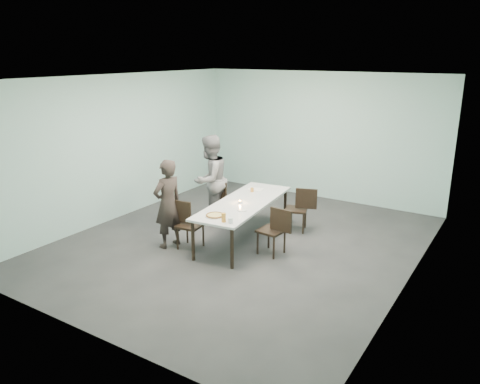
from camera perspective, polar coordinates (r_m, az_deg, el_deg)
The scene contains 16 objects.
ground at distance 8.77m, azimuth 0.09°, elevation -6.23°, with size 7.00×7.00×0.00m, color #333335.
room_shell at distance 8.19m, azimuth 0.10°, elevation 6.93°, with size 6.02×7.02×3.01m.
table at distance 8.70m, azimuth 0.46°, elevation -1.54°, with size 1.18×2.68×0.75m.
chair_near_left at distance 8.47m, azimuth -6.59°, elevation -3.54°, with size 0.63×0.47×0.87m.
chair_far_left at distance 9.64m, azimuth -2.16°, elevation -0.92°, with size 0.62×0.44×0.87m.
chair_near_right at distance 8.12m, azimuth 4.33°, elevation -4.37°, with size 0.63×0.46×0.87m.
chair_far_right at distance 9.28m, azimuth 7.37°, elevation -1.75°, with size 0.65×0.53×0.87m.
diner_near at distance 8.46m, azimuth -8.79°, elevation -1.44°, with size 0.59×0.39×1.62m, color black.
diner_far at distance 9.57m, azimuth -3.68°, elevation 1.52°, with size 0.89×0.69×1.83m, color slate.
pizza at distance 7.91m, azimuth -3.06°, elevation -2.87°, with size 0.34×0.34×0.04m.
side_plate at distance 8.21m, azimuth 0.26°, elevation -2.22°, with size 0.18×0.18×0.01m, color white.
beer_glass at distance 7.64m, azimuth -2.00°, elevation -3.14°, with size 0.08×0.08×0.15m, color orange.
water_tumbler at distance 7.60m, azimuth -1.18°, elevation -3.49°, with size 0.08×0.08×0.09m, color silver.
tealight at distance 8.59m, azimuth -0.00°, elevation -1.25°, with size 0.06×0.06×0.05m.
amber_tumbler at distance 9.29m, azimuth 1.49°, elevation 0.27°, with size 0.07×0.07×0.08m, color orange.
menu at distance 9.47m, azimuth 1.89°, elevation 0.35°, with size 0.30×0.22×0.01m, color silver.
Camera 1 is at (4.30, -6.83, 3.41)m, focal length 35.00 mm.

